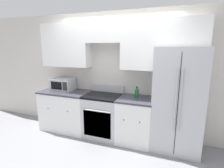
% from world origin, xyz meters
% --- Properties ---
extents(ground_plane, '(12.00, 12.00, 0.00)m').
position_xyz_m(ground_plane, '(0.00, 0.00, 0.00)').
color(ground_plane, gray).
extents(wall_back, '(8.00, 0.39, 2.60)m').
position_xyz_m(wall_back, '(0.01, 0.58, 1.57)').
color(wall_back, beige).
rests_on(wall_back, ground_plane).
extents(lower_cabinets_left, '(1.13, 0.64, 0.90)m').
position_xyz_m(lower_cabinets_left, '(-1.13, 0.31, 0.45)').
color(lower_cabinets_left, white).
rests_on(lower_cabinets_left, ground_plane).
extents(lower_cabinets_right, '(0.69, 0.64, 0.90)m').
position_xyz_m(lower_cabinets_right, '(0.49, 0.31, 0.45)').
color(lower_cabinets_right, white).
rests_on(lower_cabinets_right, ground_plane).
extents(oven_range, '(0.74, 0.65, 1.06)m').
position_xyz_m(oven_range, '(-0.21, 0.31, 0.46)').
color(oven_range, '#B7B7BC').
rests_on(oven_range, ground_plane).
extents(refrigerator, '(0.85, 0.73, 1.89)m').
position_xyz_m(refrigerator, '(1.25, 0.35, 0.94)').
color(refrigerator, '#B7B7BC').
rests_on(refrigerator, ground_plane).
extents(microwave, '(0.51, 0.37, 0.26)m').
position_xyz_m(microwave, '(-1.25, 0.41, 1.04)').
color(microwave, '#B7B7BC').
rests_on(microwave, lower_cabinets_left).
extents(bottle, '(0.08, 0.08, 0.23)m').
position_xyz_m(bottle, '(0.50, 0.37, 0.99)').
color(bottle, '#195928').
rests_on(bottle, lower_cabinets_right).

